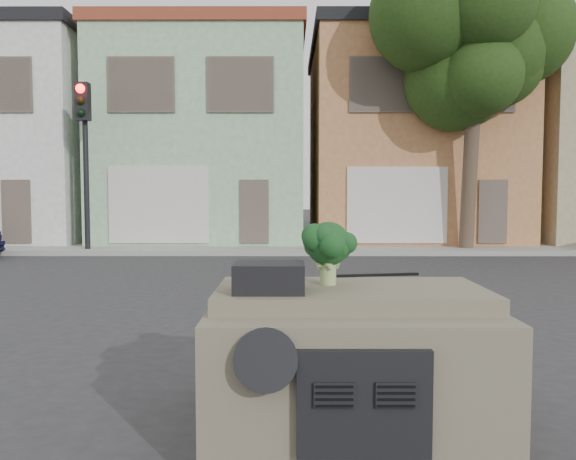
{
  "coord_description": "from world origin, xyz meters",
  "views": [
    {
      "loc": [
        -0.44,
        -7.17,
        1.79
      ],
      "look_at": [
        -0.46,
        0.5,
        1.3
      ],
      "focal_mm": 35.0,
      "sensor_mm": 36.0,
      "label": 1
    }
  ],
  "objects": [
    {
      "name": "ground_plane",
      "position": [
        0.0,
        0.0,
        0.0
      ],
      "size": [
        120.0,
        120.0,
        0.0
      ],
      "primitive_type": "plane",
      "color": "#303033",
      "rests_on": "ground"
    },
    {
      "name": "sidewalk",
      "position": [
        0.0,
        10.5,
        0.07
      ],
      "size": [
        40.0,
        3.0,
        0.15
      ],
      "primitive_type": "cube",
      "color": "gray",
      "rests_on": "ground"
    },
    {
      "name": "townhouse_white",
      "position": [
        -11.0,
        14.5,
        3.77
      ],
      "size": [
        7.2,
        8.2,
        7.55
      ],
      "primitive_type": "cube",
      "color": "silver",
      "rests_on": "ground"
    },
    {
      "name": "townhouse_mint",
      "position": [
        -3.5,
        14.5,
        3.77
      ],
      "size": [
        7.2,
        8.2,
        7.55
      ],
      "primitive_type": "cube",
      "color": "#95C093",
      "rests_on": "ground"
    },
    {
      "name": "townhouse_tan",
      "position": [
        4.0,
        14.5,
        3.77
      ],
      "size": [
        7.2,
        8.2,
        7.55
      ],
      "primitive_type": "cube",
      "color": "#BB7B4B",
      "rests_on": "ground"
    },
    {
      "name": "traffic_signal",
      "position": [
        -6.5,
        9.5,
        2.55
      ],
      "size": [
        0.4,
        0.4,
        5.1
      ],
      "primitive_type": "cube",
      "color": "black",
      "rests_on": "ground"
    },
    {
      "name": "tree_near",
      "position": [
        5.0,
        9.8,
        4.25
      ],
      "size": [
        4.4,
        4.0,
        8.5
      ],
      "primitive_type": "cube",
      "color": "#203912",
      "rests_on": "ground"
    },
    {
      "name": "car_dashboard",
      "position": [
        0.0,
        -3.0,
        0.56
      ],
      "size": [
        2.0,
        1.8,
        1.12
      ],
      "primitive_type": "cube",
      "color": "#6A634E",
      "rests_on": "ground"
    },
    {
      "name": "instrument_hump",
      "position": [
        -0.58,
        -3.35,
        1.22
      ],
      "size": [
        0.48,
        0.38,
        0.2
      ],
      "primitive_type": "cube",
      "color": "black",
      "rests_on": "car_dashboard"
    },
    {
      "name": "wiper_arm",
      "position": [
        0.28,
        -2.62,
        1.13
      ],
      "size": [
        0.69,
        0.15,
        0.02
      ],
      "primitive_type": "cube",
      "rotation": [
        0.0,
        0.0,
        0.17
      ],
      "color": "black",
      "rests_on": "car_dashboard"
    },
    {
      "name": "broccoli",
      "position": [
        -0.15,
        -3.05,
        1.36
      ],
      "size": [
        0.51,
        0.51,
        0.48
      ],
      "primitive_type": "cube",
      "rotation": [
        0.0,
        0.0,
        4.33
      ],
      "color": "#123515",
      "rests_on": "car_dashboard"
    }
  ]
}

